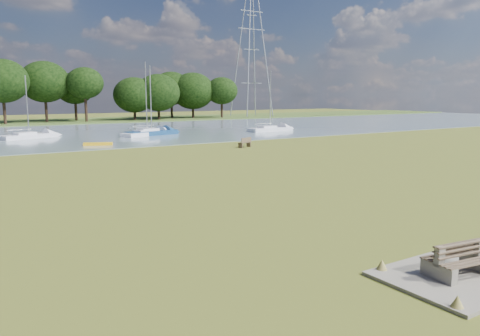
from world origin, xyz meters
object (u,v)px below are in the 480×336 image
sailboat_1 (29,135)px  sailboat_3 (151,131)px  riverbank_bench (245,142)px  sailboat_4 (147,132)px  bench_pair (459,261)px  kayak (98,144)px  pylon (252,27)px  sailboat_5 (270,128)px

sailboat_1 → sailboat_3: size_ratio=0.84×
riverbank_bench → sailboat_4: (-3.33, 17.37, 0.00)m
riverbank_bench → sailboat_3: 17.68m
bench_pair → kayak: 39.81m
pylon → sailboat_4: bearing=-137.9°
riverbank_bench → sailboat_1: 26.71m
riverbank_bench → sailboat_1: (-16.34, 21.13, -0.01)m
kayak → riverbank_bench: bearing=-15.8°
kayak → sailboat_1: 12.88m
riverbank_bench → pylon: 67.53m
riverbank_bench → pylon: (36.41, 53.34, 19.73)m
bench_pair → sailboat_4: (9.52, 48.03, -0.01)m
kayak → pylon: size_ratio=0.09×
kayak → sailboat_5: size_ratio=0.34×
bench_pair → sailboat_5: bearing=67.1°
sailboat_1 → sailboat_5: sailboat_5 is taller
sailboat_1 → sailboat_4: sailboat_4 is taller
riverbank_bench → kayak: size_ratio=0.58×
sailboat_4 → sailboat_5: (17.25, -2.25, -0.00)m
riverbank_bench → sailboat_4: sailboat_4 is taller
sailboat_3 → sailboat_4: bearing=173.1°
sailboat_1 → sailboat_5: 30.86m
bench_pair → sailboat_4: bearing=86.2°
pylon → sailboat_4: size_ratio=3.58×
sailboat_1 → riverbank_bench: bearing=-73.8°
kayak → sailboat_3: bearing=65.2°
sailboat_3 → sailboat_1: bearing=149.0°
riverbank_bench → kayak: riverbank_bench is taller
kayak → sailboat_4: bearing=66.9°
bench_pair → kayak: bench_pair is taller
sailboat_1 → sailboat_4: bearing=-37.7°
sailboat_4 → sailboat_5: sailboat_4 is taller
kayak → sailboat_5: 26.29m
bench_pair → pylon: (49.26, 84.00, 19.71)m
kayak → sailboat_4: (8.34, 8.24, 0.30)m
bench_pair → sailboat_3: size_ratio=0.23×
kayak → sailboat_1: bearing=133.5°
riverbank_bench → sailboat_4: 17.69m
sailboat_4 → pylon: bearing=19.2°
riverbank_bench → pylon: bearing=34.6°
sailboat_1 → kayak: bearing=-90.3°
bench_pair → sailboat_1: bearing=101.3°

